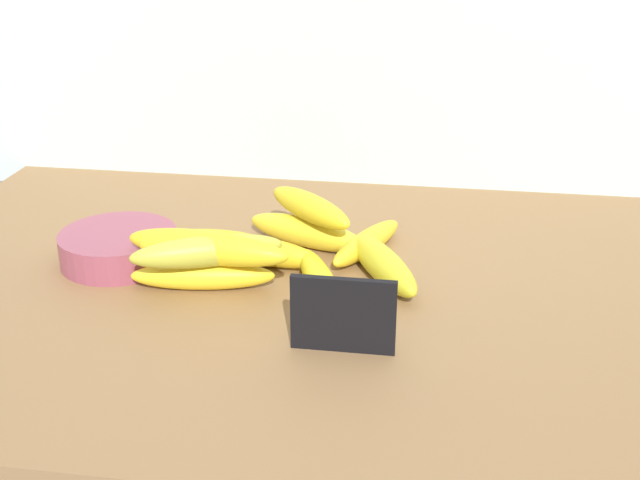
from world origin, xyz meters
The scene contains 13 objects.
counter_top centered at (0.00, 0.00, 1.50)cm, with size 110.00×76.00×3.00cm, color olive.
chalkboard_sign centered at (7.73, -14.85, 6.86)cm, with size 11.00×1.80×8.40cm.
fruit_bowl centered at (-23.81, 2.73, 5.03)cm, with size 15.08×15.08×4.07cm, color #8F4354.
banana_0 centered at (7.75, 10.06, 4.61)cm, with size 16.36×3.22×3.22cm, color yellow.
banana_1 centered at (3.76, -3.29, 4.68)cm, with size 19.73×3.36×3.36cm, color yellow.
banana_2 centered at (10.48, 2.69, 5.05)cm, with size 17.37×4.10×4.10cm, color gold.
banana_3 centered at (-6.27, 4.88, 4.88)cm, with size 18.61×3.77×3.77cm, color yellow.
banana_4 centered at (-0.66, 11.40, 5.02)cm, with size 17.91×4.03×4.03cm, color yellow.
banana_5 centered at (-10.81, -3.24, 4.71)cm, with size 17.45×3.42×3.42cm, color yellow.
banana_6 centered at (-10.16, -2.99, 8.43)cm, with size 20.57×4.04×4.04cm, color yellow.
banana_7 centered at (-10.78, -2.17, 8.35)cm, with size 15.71×3.86×3.86cm, color gold.
banana_8 centered at (0.28, 10.75, 8.89)cm, with size 16.05×3.71×3.71cm, color yellow.
banana_9 centered at (-9.90, -3.84, 8.31)cm, with size 18.17×3.79×3.79cm, color gold.
Camera 1 is at (16.73, -88.73, 47.83)cm, focal length 45.85 mm.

